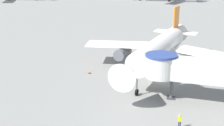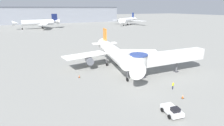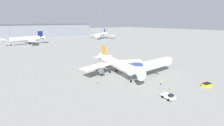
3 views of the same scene
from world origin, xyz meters
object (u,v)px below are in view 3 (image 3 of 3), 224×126
object	(u,v)px
traffic_cone_apron_front	(169,88)
background_jet_blue_tail	(102,35)
service_container_yellow	(207,85)
traffic_cone_port_wing	(97,82)
ground_crew_marshaller	(161,82)
traffic_cone_starboard_wing	(134,68)
background_jet_navy_tail	(26,39)
main_airplane	(116,64)
jet_bridge	(150,65)
pushback_tug_white	(169,96)

from	to	relation	value
traffic_cone_apron_front	background_jet_blue_tail	bearing A→B (deg)	62.72
service_container_yellow	traffic_cone_port_wing	xyz separation A→B (m)	(-25.33, 24.61, -0.26)
traffic_cone_port_wing	ground_crew_marshaller	distance (m)	21.21
traffic_cone_starboard_wing	ground_crew_marshaller	size ratio (longest dim) A/B	0.46
traffic_cone_starboard_wing	traffic_cone_apron_front	bearing A→B (deg)	-108.59
service_container_yellow	background_jet_navy_tail	world-z (taller)	background_jet_navy_tail
ground_crew_marshaller	background_jet_navy_tail	xyz separation A→B (m)	(-15.15, 129.70, 4.04)
main_airplane	jet_bridge	distance (m)	13.33
jet_bridge	background_jet_navy_tail	distance (m)	123.52
service_container_yellow	traffic_cone_apron_front	distance (m)	12.75
service_container_yellow	traffic_cone_starboard_wing	world-z (taller)	service_container_yellow
traffic_cone_apron_front	traffic_cone_port_wing	world-z (taller)	traffic_cone_apron_front
jet_bridge	background_jet_blue_tail	distance (m)	133.38
background_jet_blue_tail	background_jet_navy_tail	bearing A→B (deg)	-126.38
service_container_yellow	ground_crew_marshaller	bearing A→B (deg)	135.00
pushback_tug_white	traffic_cone_apron_front	bearing A→B (deg)	37.61
main_airplane	traffic_cone_apron_front	xyz separation A→B (m)	(3.39, -21.48, -3.76)
main_airplane	traffic_cone_port_wing	distance (m)	12.01
main_airplane	traffic_cone_apron_front	size ratio (longest dim) A/B	39.00
pushback_tug_white	background_jet_navy_tail	size ratio (longest dim) A/B	0.11
jet_bridge	background_jet_blue_tail	world-z (taller)	background_jet_blue_tail
main_airplane	background_jet_blue_tail	world-z (taller)	background_jet_blue_tail
jet_bridge	traffic_cone_port_wing	xyz separation A→B (m)	(-19.49, 6.93, -3.94)
ground_crew_marshaller	background_jet_navy_tail	size ratio (longest dim) A/B	0.05
background_jet_blue_tail	traffic_cone_port_wing	bearing A→B (deg)	-69.83
jet_bridge	main_airplane	bearing A→B (deg)	132.53
jet_bridge	background_jet_blue_tail	size ratio (longest dim) A/B	0.70
jet_bridge	background_jet_navy_tail	size ratio (longest dim) A/B	0.62
traffic_cone_apron_front	background_jet_blue_tail	world-z (taller)	background_jet_blue_tail
main_airplane	traffic_cone_apron_front	distance (m)	22.07
ground_crew_marshaller	main_airplane	bearing A→B (deg)	-91.41
traffic_cone_starboard_wing	traffic_cone_port_wing	size ratio (longest dim) A/B	1.10
pushback_tug_white	traffic_cone_starboard_wing	world-z (taller)	pushback_tug_white
service_container_yellow	ground_crew_marshaller	distance (m)	14.12
background_jet_navy_tail	ground_crew_marshaller	bearing A→B (deg)	4.55
ground_crew_marshaller	service_container_yellow	bearing A→B (deg)	119.70
service_container_yellow	background_jet_blue_tail	bearing A→B (deg)	67.69
pushback_tug_white	traffic_cone_apron_front	distance (m)	6.30
main_airplane	background_jet_blue_tail	size ratio (longest dim) A/B	0.94
main_airplane	pushback_tug_white	xyz separation A→B (m)	(-2.16, -24.46, -3.41)
service_container_yellow	traffic_cone_apron_front	size ratio (longest dim) A/B	3.99
pushback_tug_white	background_jet_blue_tail	bearing A→B (deg)	70.80
jet_bridge	pushback_tug_white	xyz separation A→B (m)	(-10.74, -14.25, -3.56)
jet_bridge	background_jet_navy_tail	bearing A→B (deg)	101.48
pushback_tug_white	service_container_yellow	world-z (taller)	pushback_tug_white
traffic_cone_starboard_wing	background_jet_navy_tail	distance (m)	114.32
main_airplane	traffic_cone_port_wing	world-z (taller)	main_airplane
main_airplane	traffic_cone_starboard_wing	size ratio (longest dim) A/B	37.93
ground_crew_marshaller	background_jet_blue_tail	distance (m)	142.18
traffic_cone_port_wing	traffic_cone_starboard_wing	bearing A→B (deg)	7.52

